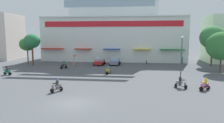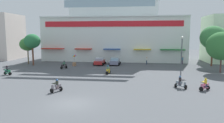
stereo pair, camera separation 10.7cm
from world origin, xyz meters
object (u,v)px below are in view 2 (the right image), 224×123
at_px(pedestrian_1, 147,60).
at_px(streetlamp_near, 182,54).
at_px(scooter_rider_4, 56,87).
at_px(scooter_rider_6, 7,71).
at_px(plaza_tree_3, 213,38).
at_px(plaza_tree_1, 222,46).
at_px(scooter_rider_1, 108,70).
at_px(plaza_tree_0, 28,44).
at_px(scooter_rider_3, 64,65).
at_px(plaza_tree_2, 32,41).
at_px(parked_car_1, 115,61).
at_px(parked_car_0, 100,61).
at_px(pedestrian_0, 182,60).
at_px(scooter_rider_2, 205,85).
at_px(scooter_rider_5, 181,83).
at_px(balloon_vendor_cart, 74,61).

relative_size(pedestrian_1, streetlamp_near, 0.26).
bearing_deg(scooter_rider_4, streetlamp_near, 30.69).
bearing_deg(streetlamp_near, scooter_rider_4, -149.31).
bearing_deg(scooter_rider_6, plaza_tree_3, 21.42).
bearing_deg(scooter_rider_6, pedestrian_1, 33.46).
relative_size(plaza_tree_1, scooter_rider_1, 4.72).
bearing_deg(scooter_rider_4, plaza_tree_0, 125.48).
relative_size(plaza_tree_3, scooter_rider_3, 5.44).
height_order(plaza_tree_2, parked_car_1, plaza_tree_2).
bearing_deg(parked_car_0, plaza_tree_2, -170.52).
bearing_deg(parked_car_0, plaza_tree_0, -178.73).
distance_m(plaza_tree_3, pedestrian_0, 7.69).
distance_m(scooter_rider_6, pedestrian_1, 27.65).
bearing_deg(plaza_tree_3, plaza_tree_0, -177.77).
relative_size(plaza_tree_0, parked_car_1, 1.43).
xyz_separation_m(plaza_tree_0, scooter_rider_6, (3.42, -12.74, -3.78)).
relative_size(plaza_tree_0, plaza_tree_2, 0.88).
distance_m(scooter_rider_2, scooter_rider_6, 29.57).
xyz_separation_m(parked_car_0, scooter_rider_3, (-5.93, -5.88, -0.12)).
bearing_deg(plaza_tree_1, scooter_rider_1, -169.18).
bearing_deg(scooter_rider_3, plaza_tree_2, 156.49).
bearing_deg(scooter_rider_1, parked_car_1, 90.23).
bearing_deg(scooter_rider_1, parked_car_0, 107.94).
xyz_separation_m(plaza_tree_0, scooter_rider_2, (32.38, -18.71, -3.79)).
height_order(parked_car_0, parked_car_1, parked_car_1).
relative_size(plaza_tree_3, scooter_rider_6, 5.44).
distance_m(scooter_rider_5, streetlamp_near, 6.68).
relative_size(plaza_tree_2, parked_car_0, 1.66).
distance_m(plaza_tree_1, parked_car_1, 20.80).
height_order(scooter_rider_2, scooter_rider_4, scooter_rider_2).
bearing_deg(scooter_rider_2, plaza_tree_0, 149.98).
xyz_separation_m(parked_car_0, scooter_rider_5, (13.49, -18.37, -0.11)).
relative_size(scooter_rider_4, balloon_vendor_cart, 0.63).
bearing_deg(scooter_rider_5, balloon_vendor_cart, 138.82).
height_order(plaza_tree_2, scooter_rider_1, plaza_tree_2).
height_order(parked_car_0, scooter_rider_5, scooter_rider_5).
relative_size(pedestrian_0, pedestrian_1, 1.06).
relative_size(parked_car_1, pedestrian_1, 2.51).
distance_m(plaza_tree_0, parked_car_0, 16.69).
bearing_deg(plaza_tree_1, parked_car_1, 159.59).
height_order(scooter_rider_5, streetlamp_near, streetlamp_near).
bearing_deg(scooter_rider_1, streetlamp_near, -11.32).
height_order(plaza_tree_1, parked_car_1, plaza_tree_1).
bearing_deg(pedestrian_0, scooter_rider_6, -151.70).
bearing_deg(plaza_tree_2, parked_car_0, 9.48).
bearing_deg(scooter_rider_2, balloon_vendor_cart, 141.35).
height_order(plaza_tree_3, scooter_rider_1, plaza_tree_3).
distance_m(parked_car_1, scooter_rider_5, 21.46).
bearing_deg(plaza_tree_3, scooter_rider_6, -158.58).
xyz_separation_m(plaza_tree_1, balloon_vendor_cart, (-27.44, 4.43, -3.67)).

